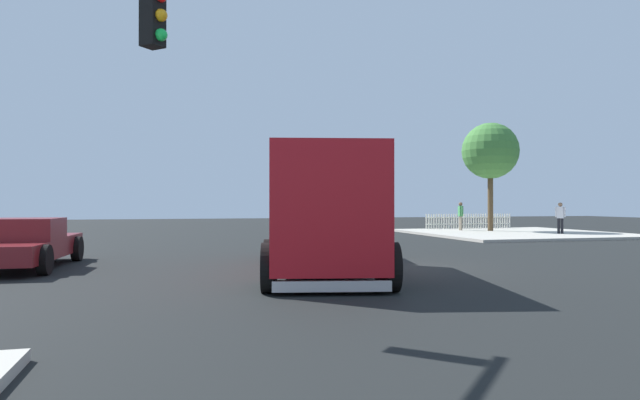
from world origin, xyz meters
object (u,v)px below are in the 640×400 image
(pickup_maroon, at_px, (23,242))
(pedestrian_crossing, at_px, (461,214))
(pedestrian_near_corner, at_px, (560,216))
(shade_tree_near, at_px, (490,151))
(traffic_light_primary, at_px, (15,37))
(delivery_truck, at_px, (322,212))

(pickup_maroon, relative_size, pedestrian_crossing, 3.11)
(pedestrian_near_corner, bearing_deg, shade_tree_near, -61.30)
(pedestrian_near_corner, xyz_separation_m, pedestrian_crossing, (3.35, -4.73, 0.01))
(traffic_light_primary, height_order, pedestrian_near_corner, traffic_light_primary)
(traffic_light_primary, xyz_separation_m, pedestrian_crossing, (-18.73, -22.60, -2.70))
(delivery_truck, bearing_deg, shade_tree_near, -133.68)
(pickup_maroon, distance_m, shade_tree_near, 25.77)
(pickup_maroon, bearing_deg, pedestrian_crossing, -147.27)
(pedestrian_near_corner, distance_m, shade_tree_near, 5.61)
(delivery_truck, relative_size, pickup_maroon, 1.60)
(pedestrian_near_corner, relative_size, pedestrian_crossing, 0.99)
(delivery_truck, relative_size, pedestrian_crossing, 4.97)
(pedestrian_near_corner, bearing_deg, traffic_light_primary, 38.98)
(pedestrian_crossing, xyz_separation_m, shade_tree_near, (-1.36, 1.10, 3.78))
(pedestrian_near_corner, xyz_separation_m, shade_tree_near, (1.99, -3.63, 3.79))
(delivery_truck, relative_size, shade_tree_near, 1.32)
(pedestrian_crossing, bearing_deg, pedestrian_near_corner, 125.31)
(pedestrian_near_corner, bearing_deg, pedestrian_crossing, -54.69)
(pedestrian_crossing, distance_m, shade_tree_near, 4.16)
(delivery_truck, distance_m, pickup_maroon, 8.28)
(traffic_light_primary, xyz_separation_m, pickup_maroon, (2.15, -9.18, -3.09))
(pickup_maroon, bearing_deg, traffic_light_primary, 103.16)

